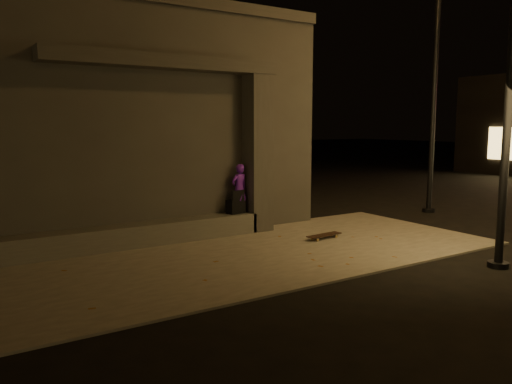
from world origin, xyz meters
TOP-DOWN VIEW (x-y plane):
  - ground at (0.00, 0.00)m, footprint 120.00×120.00m
  - sidewalk at (0.00, 2.00)m, footprint 11.00×4.40m
  - building at (-1.00, 6.49)m, footprint 9.00×5.10m
  - ledge at (-1.50, 3.75)m, footprint 6.00×0.55m
  - column at (1.70, 3.75)m, footprint 0.55×0.55m
  - canopy at (-0.50, 3.80)m, footprint 5.00×0.70m
  - skateboarder at (1.20, 3.75)m, footprint 0.45×0.33m
  - backpack at (1.10, 3.75)m, footprint 0.42×0.30m
  - skateboard at (2.41, 2.16)m, footprint 0.89×0.31m
  - street_lamp_2 at (7.33, 3.32)m, footprint 0.36×0.36m

SIDE VIEW (x-z plane):
  - ground at x=0.00m, z-range 0.00..0.00m
  - sidewalk at x=0.00m, z-range 0.00..0.04m
  - skateboard at x=2.41m, z-range 0.07..0.17m
  - ledge at x=-1.50m, z-range 0.04..0.49m
  - backpack at x=1.10m, z-range 0.40..0.95m
  - skateboarder at x=1.20m, z-range 0.49..1.62m
  - column at x=1.70m, z-range 0.04..3.64m
  - building at x=-1.00m, z-range -0.01..5.22m
  - canopy at x=-0.50m, z-range 3.64..3.92m
  - street_lamp_2 at x=7.33m, z-range 0.49..7.89m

